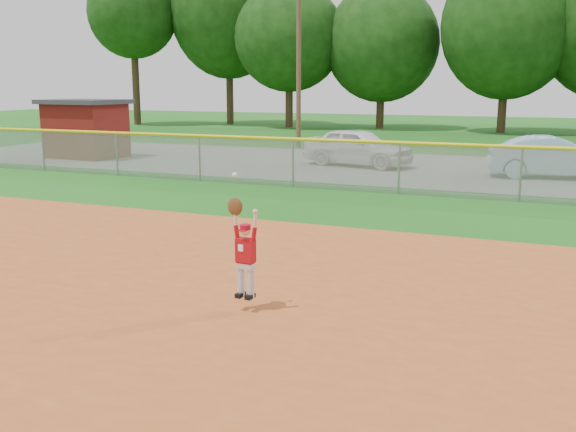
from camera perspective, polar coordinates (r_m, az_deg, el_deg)
The scene contains 10 objects.
ground at distance 9.80m, azimuth -3.95°, elevation -7.08°, with size 120.00×120.00×0.00m, color #175513.
clay_infield at distance 7.44m, azimuth -14.73°, elevation -13.55°, with size 24.00×16.00×0.04m, color #A3491D.
parking_strip at distance 24.83m, azimuth 12.97°, elevation 4.07°, with size 44.00×10.00×0.03m, color slate.
car_white_a at distance 25.19m, azimuth 6.25°, elevation 6.11°, with size 1.73×4.30×1.46m, color silver.
car_blue at distance 23.53m, azimuth 22.55°, elevation 4.84°, with size 1.49×4.27×1.41m, color #86B2C8.
utility_shed at distance 29.38m, azimuth -17.54°, elevation 7.44°, with size 3.51×2.81×2.52m.
outfield_fence at distance 18.89m, azimuth 9.86°, elevation 4.57°, with size 40.06×0.10×1.55m.
power_lines at distance 30.48m, azimuth 17.34°, elevation 13.97°, with size 19.40×0.24×9.00m.
tree_line at distance 46.50m, azimuth 19.61°, elevation 16.36°, with size 62.37×13.00×14.43m.
ballplayer at distance 8.84m, azimuth -3.93°, elevation -2.91°, with size 0.46×0.20×1.75m.
Camera 1 is at (4.22, -8.27, 3.13)m, focal length 40.00 mm.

